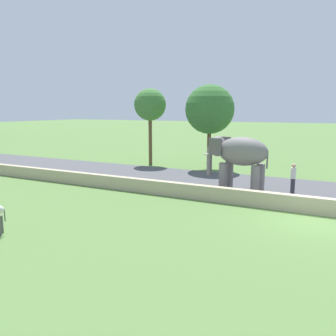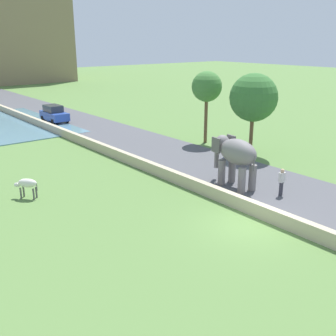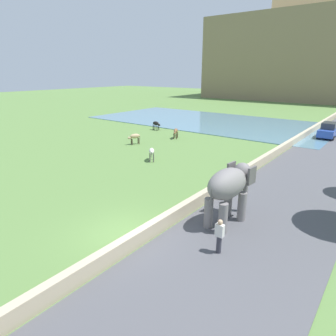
% 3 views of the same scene
% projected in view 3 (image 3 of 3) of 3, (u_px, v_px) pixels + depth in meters
% --- Properties ---
extents(ground_plane, '(220.00, 220.00, 0.00)m').
position_uv_depth(ground_plane, '(124.00, 234.00, 14.19)').
color(ground_plane, '#567A3D').
extents(road_surface, '(7.00, 120.00, 0.06)m').
position_uv_depth(road_surface, '(325.00, 158.00, 26.32)').
color(road_surface, '#4C4C51').
rests_on(road_surface, ground).
extents(barrier_wall, '(0.40, 110.00, 0.72)m').
position_uv_depth(barrier_wall, '(275.00, 153.00, 26.91)').
color(barrier_wall, tan).
rests_on(barrier_wall, ground).
extents(lake, '(36.00, 18.00, 0.08)m').
position_uv_depth(lake, '(207.00, 121.00, 46.19)').
color(lake, slate).
rests_on(lake, ground).
extents(hill_distant, '(64.00, 28.00, 21.76)m').
position_uv_depth(hill_distant, '(336.00, 57.00, 76.56)').
color(hill_distant, '#897556').
rests_on(hill_distant, ground).
extents(elephant, '(1.66, 3.53, 2.99)m').
position_uv_depth(elephant, '(230.00, 186.00, 14.57)').
color(elephant, slate).
rests_on(elephant, ground).
extents(person_beside_elephant, '(0.36, 0.22, 1.63)m').
position_uv_depth(person_beside_elephant, '(219.00, 236.00, 12.36)').
color(person_beside_elephant, '#33333D').
rests_on(person_beside_elephant, ground).
extents(car_blue, '(1.82, 4.01, 1.80)m').
position_uv_depth(car_blue, '(328.00, 130.00, 34.29)').
color(car_blue, '#2D4CA8').
rests_on(car_blue, ground).
extents(cow_brown, '(0.92, 1.39, 1.15)m').
position_uv_depth(cow_brown, '(176.00, 131.00, 34.04)').
color(cow_brown, brown).
rests_on(cow_brown, ground).
extents(cow_tan, '(0.91, 1.39, 1.15)m').
position_uv_depth(cow_tan, '(135.00, 137.00, 31.26)').
color(cow_tan, tan).
rests_on(cow_tan, ground).
extents(cow_white, '(1.16, 1.27, 1.15)m').
position_uv_depth(cow_white, '(152.00, 152.00, 25.46)').
color(cow_white, silver).
rests_on(cow_white, ground).
extents(cow_black, '(1.42, 0.60, 1.15)m').
position_uv_depth(cow_black, '(156.00, 124.00, 38.93)').
color(cow_black, black).
rests_on(cow_black, ground).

